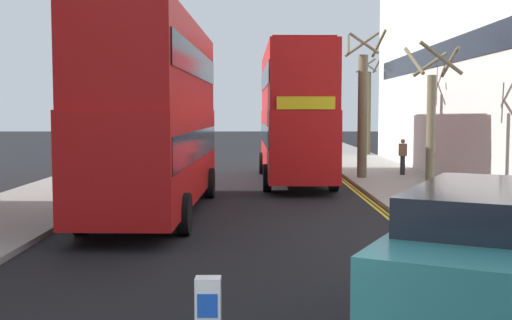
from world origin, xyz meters
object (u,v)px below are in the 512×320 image
double_decker_bus_away (157,111)px  double_decker_bus_oncoming (295,111)px  pedestrian_far (404,156)px  taxi_minivan (490,278)px

double_decker_bus_away → double_decker_bus_oncoming: bearing=61.8°
double_decker_bus_away → pedestrian_far: bearing=46.4°
double_decker_bus_oncoming → taxi_minivan: bearing=-86.8°
double_decker_bus_away → taxi_minivan: size_ratio=2.11×
pedestrian_far → double_decker_bus_oncoming: bearing=-162.2°
double_decker_bus_oncoming → taxi_minivan: 19.97m
double_decker_bus_away → taxi_minivan: 12.87m
pedestrian_far → taxi_minivan: bearing=-100.4°
double_decker_bus_oncoming → pedestrian_far: double_decker_bus_oncoming is taller
pedestrian_far → double_decker_bus_away: bearing=-133.6°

